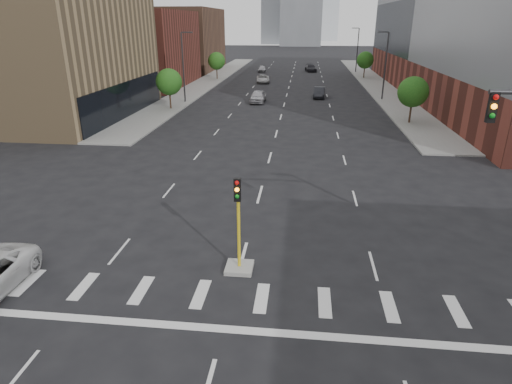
% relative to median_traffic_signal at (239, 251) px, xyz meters
% --- Properties ---
extents(sidewalk_left_far, '(5.00, 92.00, 0.15)m').
position_rel_median_traffic_signal_xyz_m(sidewalk_left_far, '(-15.00, 65.03, -0.90)').
color(sidewalk_left_far, gray).
rests_on(sidewalk_left_far, ground).
extents(sidewalk_right_far, '(5.00, 92.00, 0.15)m').
position_rel_median_traffic_signal_xyz_m(sidewalk_right_far, '(15.00, 65.03, -0.90)').
color(sidewalk_right_far, gray).
rests_on(sidewalk_right_far, ground).
extents(building_left_mid, '(20.00, 24.00, 14.00)m').
position_rel_median_traffic_signal_xyz_m(building_left_mid, '(-27.50, 31.03, 6.03)').
color(building_left_mid, '#8F7450').
rests_on(building_left_mid, ground).
extents(building_left_far_a, '(20.00, 22.00, 12.00)m').
position_rel_median_traffic_signal_xyz_m(building_left_far_a, '(-27.50, 57.03, 5.03)').
color(building_left_far_a, brown).
rests_on(building_left_far_a, ground).
extents(building_left_far_b, '(20.00, 24.00, 13.00)m').
position_rel_median_traffic_signal_xyz_m(building_left_far_b, '(-27.50, 83.03, 5.53)').
color(building_left_far_b, brown).
rests_on(building_left_far_b, ground).
extents(building_right_main, '(24.00, 70.00, 22.00)m').
position_rel_median_traffic_signal_xyz_m(building_right_main, '(29.50, 51.03, 10.03)').
color(building_right_main, brown).
rests_on(building_right_main, ground).
extents(median_traffic_signal, '(1.20, 1.20, 4.40)m').
position_rel_median_traffic_signal_xyz_m(median_traffic_signal, '(0.00, 0.00, 0.00)').
color(median_traffic_signal, '#999993').
rests_on(median_traffic_signal, ground).
extents(streetlight_right_a, '(1.60, 0.22, 9.07)m').
position_rel_median_traffic_signal_xyz_m(streetlight_right_a, '(13.41, 46.03, 4.04)').
color(streetlight_right_a, '#2D2D30').
rests_on(streetlight_right_a, ground).
extents(streetlight_right_b, '(1.60, 0.22, 9.07)m').
position_rel_median_traffic_signal_xyz_m(streetlight_right_b, '(13.41, 81.03, 4.04)').
color(streetlight_right_b, '#2D2D30').
rests_on(streetlight_right_b, ground).
extents(streetlight_left, '(1.60, 0.22, 9.07)m').
position_rel_median_traffic_signal_xyz_m(streetlight_left, '(-13.41, 41.03, 4.04)').
color(streetlight_left, '#2D2D30').
rests_on(streetlight_left, ground).
extents(tree_left_near, '(3.20, 3.20, 4.85)m').
position_rel_median_traffic_signal_xyz_m(tree_left_near, '(-14.00, 36.03, 2.42)').
color(tree_left_near, '#382619').
rests_on(tree_left_near, ground).
extents(tree_left_far, '(3.20, 3.20, 4.85)m').
position_rel_median_traffic_signal_xyz_m(tree_left_far, '(-14.00, 66.03, 2.42)').
color(tree_left_far, '#382619').
rests_on(tree_left_far, ground).
extents(tree_right_near, '(3.20, 3.20, 4.85)m').
position_rel_median_traffic_signal_xyz_m(tree_right_near, '(14.00, 31.03, 2.42)').
color(tree_right_near, '#382619').
rests_on(tree_right_near, ground).
extents(tree_right_far, '(3.20, 3.20, 4.85)m').
position_rel_median_traffic_signal_xyz_m(tree_right_far, '(14.00, 71.03, 2.42)').
color(tree_right_far, '#382619').
rests_on(tree_right_far, ground).
extents(car_near_left, '(2.04, 4.79, 1.62)m').
position_rel_median_traffic_signal_xyz_m(car_near_left, '(-3.65, 42.26, -0.17)').
color(car_near_left, '#ABAAAE').
rests_on(car_near_left, ground).
extents(car_mid_right, '(1.87, 4.57, 1.47)m').
position_rel_median_traffic_signal_xyz_m(car_mid_right, '(4.79, 47.17, -0.24)').
color(car_mid_right, '#222328').
rests_on(car_mid_right, ground).
extents(car_far_left, '(2.74, 5.07, 1.35)m').
position_rel_median_traffic_signal_xyz_m(car_far_left, '(-4.90, 62.43, -0.30)').
color(car_far_left, silver).
rests_on(car_far_left, ground).
extents(car_deep_right, '(2.79, 5.36, 1.48)m').
position_rel_median_traffic_signal_xyz_m(car_deep_right, '(3.85, 81.94, -0.23)').
color(car_deep_right, black).
rests_on(car_deep_right, ground).
extents(car_distant, '(1.65, 3.96, 1.34)m').
position_rel_median_traffic_signal_xyz_m(car_distant, '(-6.73, 80.09, -0.30)').
color(car_distant, '#B4B3B8').
rests_on(car_distant, ground).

